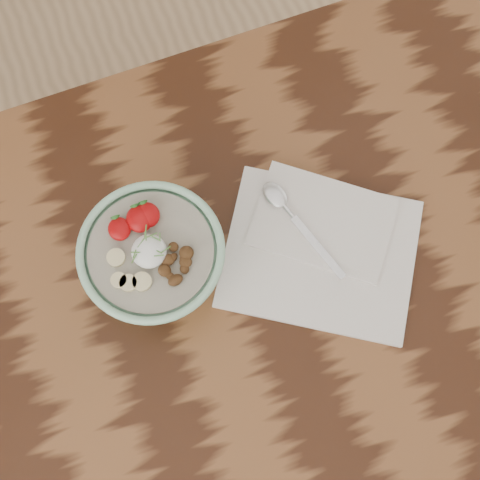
{
  "coord_description": "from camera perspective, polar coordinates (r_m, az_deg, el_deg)",
  "views": [
    {
      "loc": [
        -11.64,
        -16.85,
        173.05
      ],
      "look_at": [
        -2.54,
        7.42,
        86.97
      ],
      "focal_mm": 50.0,
      "sensor_mm": 36.0,
      "label": 1
    }
  ],
  "objects": [
    {
      "name": "spoon",
      "position": [
        1.02,
        3.92,
        2.77
      ],
      "size": [
        7.5,
        18.56,
        0.98
      ],
      "rotation": [
        0.0,
        0.0,
        0.29
      ],
      "color": "silver",
      "rests_on": "napkin"
    },
    {
      "name": "breakfast_bowl",
      "position": [
        0.95,
        -7.33,
        -1.6
      ],
      "size": [
        20.34,
        20.34,
        13.22
      ],
      "rotation": [
        0.0,
        0.0,
        -0.15
      ],
      "color": "#9CD2AD",
      "rests_on": "table"
    },
    {
      "name": "napkin",
      "position": [
        1.02,
        6.89,
        -0.58
      ],
      "size": [
        36.19,
        34.56,
        1.74
      ],
      "rotation": [
        0.0,
        0.0,
        -0.57
      ],
      "color": "white",
      "rests_on": "table"
    },
    {
      "name": "table",
      "position": [
        1.09,
        2.63,
        -6.27
      ],
      "size": [
        160.0,
        90.0,
        75.0
      ],
      "color": "#351A0D",
      "rests_on": "ground"
    }
  ]
}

